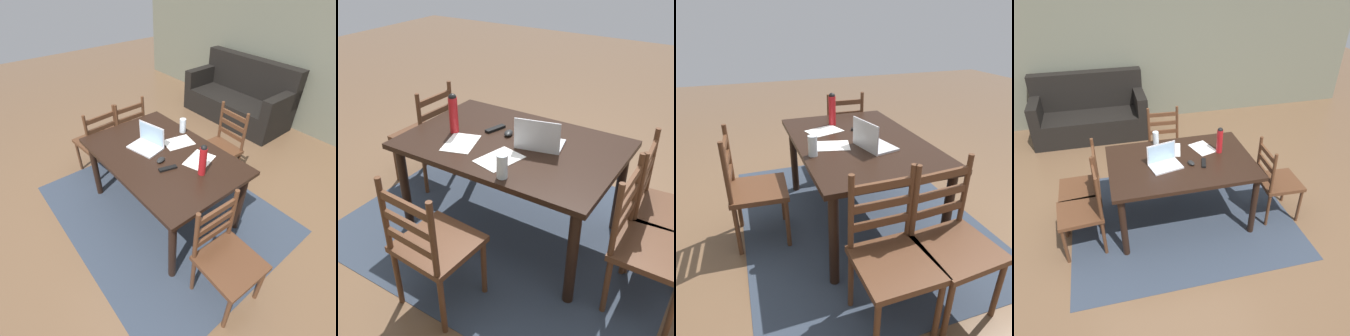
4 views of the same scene
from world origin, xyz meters
The scene contains 16 objects.
ground_plane centered at (0.00, 0.00, 0.00)m, with size 14.00×14.00×0.00m, color brown.
area_rug centered at (0.00, 0.00, 0.00)m, with size 2.52×2.04×0.01m, color #333D4C.
wall_back centered at (0.00, 2.91, 1.35)m, with size 8.00×0.12×2.70m, color #6B6D5B.
dining_table centered at (0.00, 0.00, 0.68)m, with size 1.55×1.04×0.77m.
chair_left_near centered at (-1.06, -0.20, 0.46)m, with size 0.47×0.47×0.95m.
chair_left_far centered at (-1.06, 0.21, 0.46)m, with size 0.45×0.45×0.95m.
chair_far_head centered at (0.00, 0.89, 0.46)m, with size 0.46×0.46×0.95m.
chair_right_near centered at (1.06, -0.21, 0.46)m, with size 0.46×0.46×0.95m.
couch centered at (-0.95, 2.44, 0.36)m, with size 1.80×0.80×1.00m.
laptop centered at (-0.19, -0.03, 0.83)m, with size 0.36×0.29×0.23m.
water_bottle centered at (0.46, 0.09, 0.92)m, with size 0.07×0.07×0.30m.
drinking_glass centered at (-0.19, 0.44, 0.85)m, with size 0.07×0.07×0.16m, color silver.
computer_mouse centered at (0.09, -0.08, 0.79)m, with size 0.06×0.10×0.03m, color black.
tv_remote centered at (0.22, -0.11, 0.78)m, with size 0.04×0.17×0.02m, color black.
paper_stack_left centered at (-0.05, 0.26, 0.77)m, with size 0.21×0.30×0.00m, color white.
paper_stack_right centered at (0.31, 0.21, 0.77)m, with size 0.21×0.30×0.00m, color white.
Camera 4 is at (-0.74, -3.01, 2.71)m, focal length 36.48 mm.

